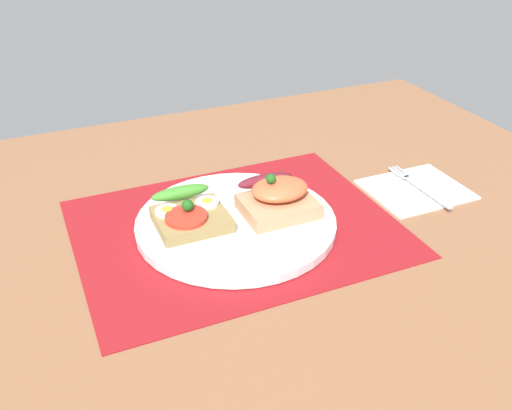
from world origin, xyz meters
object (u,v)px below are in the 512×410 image
plate (236,223)px  fork (418,185)px  sandwich_egg_tomato (189,214)px  napkin (416,189)px  sandwich_salmon (278,197)px

plate → fork: plate is taller
plate → sandwich_egg_tomato: sandwich_egg_tomato is taller
napkin → fork: bearing=21.2°
plate → napkin: bearing=-1.8°
plate → napkin: (29.51, -0.93, -0.63)cm
sandwich_egg_tomato → napkin: 35.80cm
plate → napkin: size_ratio=1.87×
sandwich_egg_tomato → napkin: bearing=-4.3°
plate → fork: (29.91, -0.78, -0.17)cm
sandwich_salmon → napkin: size_ratio=0.67×
napkin → fork: size_ratio=1.02×
sandwich_egg_tomato → napkin: (35.60, -2.68, -2.63)cm
napkin → sandwich_salmon: bearing=178.2°
plate → fork: size_ratio=1.90×
sandwich_salmon → fork: sandwich_salmon is taller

